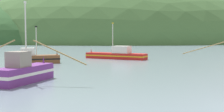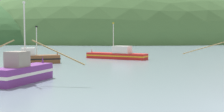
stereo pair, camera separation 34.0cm
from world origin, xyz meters
TOP-DOWN VIEW (x-y plane):
  - hill_far_left at (-12.04, 178.85)m, footprint 188.33×150.66m
  - hill_far_center at (-75.78, 171.97)m, footprint 164.99×131.99m
  - hill_far_right at (-98.10, 234.63)m, footprint 140.52×112.42m
  - fishing_boat_red at (-8.57, 36.69)m, footprint 11.29×7.29m
  - fishing_boat_brown at (-20.93, 27.70)m, footprint 7.29×4.49m
  - fishing_boat_purple at (-17.01, 9.67)m, footprint 11.62×7.29m

SIDE VIEW (x-z plane):
  - hill_far_left at x=-12.04m, z-range -40.53..40.53m
  - hill_far_center at x=-75.78m, z-range -25.47..25.47m
  - hill_far_right at x=-98.10m, z-range -21.34..21.34m
  - fishing_boat_red at x=-8.57m, z-range -2.49..4.03m
  - fishing_boat_brown at x=-20.93m, z-range -2.03..3.62m
  - fishing_boat_purple at x=-17.01m, z-range -2.69..4.62m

